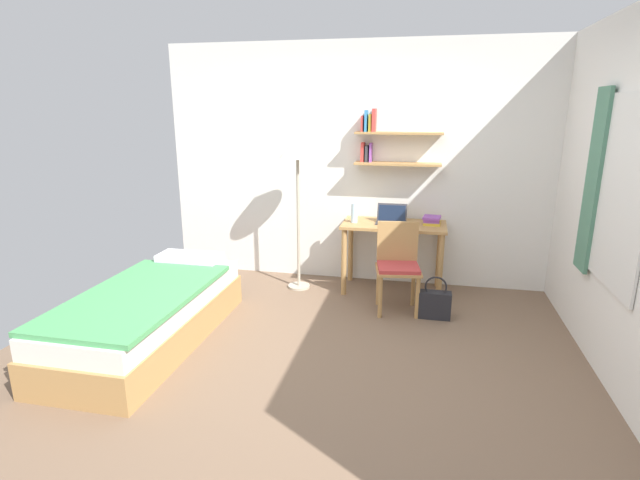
% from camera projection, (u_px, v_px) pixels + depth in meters
% --- Properties ---
extents(ground_plane, '(5.28, 5.28, 0.00)m').
position_uv_depth(ground_plane, '(325.00, 364.00, 3.74)').
color(ground_plane, brown).
extents(wall_back, '(4.40, 0.27, 2.60)m').
position_uv_depth(wall_back, '(363.00, 165.00, 5.30)').
color(wall_back, white).
rests_on(wall_back, ground_plane).
extents(bed, '(0.88, 1.99, 0.54)m').
position_uv_depth(bed, '(149.00, 314.00, 4.06)').
color(bed, '#B2844C').
rests_on(bed, ground_plane).
extents(desk, '(1.07, 0.55, 0.74)m').
position_uv_depth(desk, '(393.00, 236.00, 5.10)').
color(desk, '#B2844C').
rests_on(desk, ground_plane).
extents(desk_chair, '(0.47, 0.44, 0.85)m').
position_uv_depth(desk_chair, '(398.00, 263.00, 4.65)').
color(desk_chair, '#B2844C').
rests_on(desk_chair, ground_plane).
extents(standing_lamp, '(0.38, 0.38, 1.63)m').
position_uv_depth(standing_lamp, '(297.00, 156.00, 4.97)').
color(standing_lamp, '#B2A893').
rests_on(standing_lamp, ground_plane).
extents(laptop, '(0.32, 0.21, 0.19)m').
position_uv_depth(laptop, '(392.00, 218.00, 5.08)').
color(laptop, '#2D2D33').
rests_on(laptop, desk).
extents(water_bottle, '(0.07, 0.07, 0.20)m').
position_uv_depth(water_bottle, '(354.00, 213.00, 5.09)').
color(water_bottle, silver).
rests_on(water_bottle, desk).
extents(book_stack, '(0.19, 0.22, 0.08)m').
position_uv_depth(book_stack, '(432.00, 220.00, 5.03)').
color(book_stack, gold).
rests_on(book_stack, desk).
extents(handbag, '(0.30, 0.12, 0.41)m').
position_uv_depth(handbag, '(435.00, 304.00, 4.53)').
color(handbag, '#232328').
rests_on(handbag, ground_plane).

